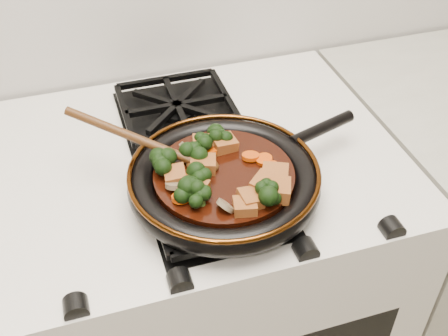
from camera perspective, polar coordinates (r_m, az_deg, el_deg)
name	(u,v)px	position (r m, az deg, el deg)	size (l,w,h in m)	color
stove	(202,301)	(1.38, -2.27, -13.36)	(0.76, 0.60, 0.90)	silver
burner_grate_front	(217,200)	(0.94, -0.68, -3.27)	(0.23, 0.23, 0.03)	black
burner_grate_back	(177,109)	(1.15, -4.77, 6.01)	(0.23, 0.23, 0.03)	black
skillet	(225,179)	(0.93, 0.12, -1.16)	(0.44, 0.32, 0.05)	black
braising_sauce	(224,178)	(0.93, 0.00, -0.98)	(0.23, 0.23, 0.02)	black
tofu_cube_0	(224,144)	(0.97, -0.01, 2.48)	(0.04, 0.04, 0.02)	brown
tofu_cube_1	(245,207)	(0.85, 2.14, -3.93)	(0.03, 0.03, 0.02)	brown
tofu_cube_2	(264,185)	(0.89, 4.12, -1.74)	(0.04, 0.04, 0.02)	brown
tofu_cube_3	(276,190)	(0.88, 5.33, -2.20)	(0.04, 0.05, 0.02)	brown
tofu_cube_4	(175,176)	(0.91, -4.96, -0.78)	(0.04, 0.03, 0.02)	brown
tofu_cube_5	(203,144)	(0.97, -2.16, 2.49)	(0.03, 0.03, 0.02)	brown
tofu_cube_6	(251,199)	(0.86, 2.73, -3.19)	(0.04, 0.03, 0.02)	brown
tofu_cube_7	(275,175)	(0.91, 5.21, -0.67)	(0.04, 0.04, 0.02)	brown
tofu_cube_8	(194,189)	(0.88, -3.07, -2.15)	(0.04, 0.04, 0.02)	brown
tofu_cube_9	(203,165)	(0.92, -2.13, 0.34)	(0.04, 0.04, 0.02)	brown
broccoli_floret_0	(204,175)	(0.90, -2.08, -0.69)	(0.06, 0.06, 0.05)	black
broccoli_floret_1	(265,196)	(0.86, 4.15, -2.86)	(0.06, 0.06, 0.06)	black
broccoli_floret_2	(219,138)	(0.98, -0.51, 3.09)	(0.06, 0.06, 0.05)	black
broccoli_floret_3	(188,190)	(0.87, -3.66, -2.28)	(0.06, 0.06, 0.05)	black
broccoli_floret_4	(190,157)	(0.94, -3.51, 1.15)	(0.06, 0.06, 0.05)	black
broccoli_floret_5	(165,165)	(0.92, -5.98, 0.34)	(0.06, 0.06, 0.05)	black
broccoli_floret_6	(201,198)	(0.86, -2.32, -3.06)	(0.05, 0.05, 0.06)	black
broccoli_floret_7	(206,143)	(0.97, -1.86, 2.56)	(0.06, 0.06, 0.05)	black
carrot_coin_0	(271,167)	(0.93, 4.77, 0.08)	(0.03, 0.03, 0.01)	#C33C05
carrot_coin_1	(213,149)	(0.96, -1.10, 1.93)	(0.03, 0.03, 0.01)	#C33C05
carrot_coin_2	(184,179)	(0.90, -4.08, -1.16)	(0.03, 0.03, 0.01)	#C33C05
carrot_coin_3	(181,198)	(0.87, -4.40, -3.05)	(0.03, 0.03, 0.01)	#C33C05
carrot_coin_4	(264,160)	(0.94, 4.09, 0.86)	(0.03, 0.03, 0.01)	#C33C05
carrot_coin_5	(251,156)	(0.95, 2.72, 1.20)	(0.03, 0.03, 0.01)	#C33C05
mushroom_slice_0	(176,185)	(0.89, -4.87, -1.70)	(0.04, 0.04, 0.01)	brown
mushroom_slice_1	(187,149)	(0.96, -3.81, 1.93)	(0.03, 0.03, 0.01)	brown
mushroom_slice_2	(226,206)	(0.86, 0.19, -3.86)	(0.03, 0.03, 0.01)	brown
wooden_spoon	(163,149)	(0.94, -6.23, 1.93)	(0.14, 0.11, 0.25)	#45260E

